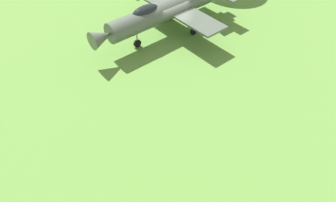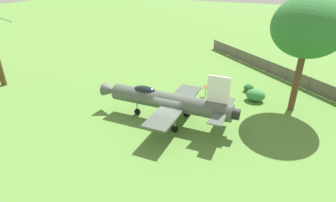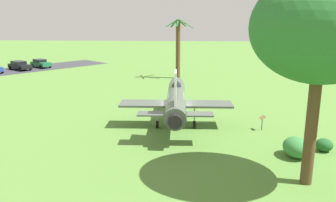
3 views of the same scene
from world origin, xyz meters
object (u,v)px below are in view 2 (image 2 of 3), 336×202
Objects in this scene: display_jet at (166,100)px; shade_tree at (309,27)px; shrub_near_fence at (255,95)px; info_plaque at (206,88)px; shrub_by_tree at (249,88)px.

display_jet is 1.21× the size of shade_tree.
display_jet is 10.35m from shrub_near_fence.
shrub_near_fence reaches higher than info_plaque.
display_jet reaches higher than shrub_by_tree.
shrub_near_fence is at bearing -63.46° from shrub_by_tree.
display_jet reaches higher than info_plaque.
display_jet is 13.86m from shade_tree.
shrub_near_fence is 2.37m from shrub_by_tree.
shrub_by_tree is at bearing -121.26° from display_jet.
shrub_by_tree is 0.97× the size of info_plaque.
shrub_near_fence is at bearing 11.91° from info_plaque.
display_jet is at bearing -130.48° from shrub_near_fence.
display_jet is at bearing -102.96° from info_plaque.
info_plaque is at bearing -168.09° from shrub_near_fence.
info_plaque is (-5.11, -1.08, 0.23)m from shrub_near_fence.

